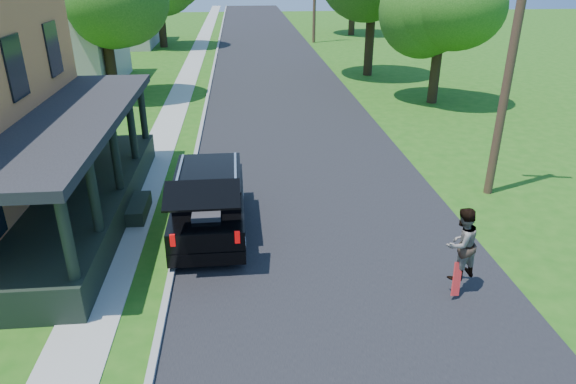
{
  "coord_description": "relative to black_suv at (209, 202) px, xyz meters",
  "views": [
    {
      "loc": [
        -2.21,
        -7.92,
        6.95
      ],
      "look_at": [
        -1.2,
        3.0,
        1.95
      ],
      "focal_mm": 32.0,
      "sensor_mm": 36.0,
      "label": 1
    }
  ],
  "objects": [
    {
      "name": "ground",
      "position": [
        3.2,
        -4.9,
        -0.87
      ],
      "size": [
        140.0,
        140.0,
        0.0
      ],
      "primitive_type": "plane",
      "color": "#1D5511",
      "rests_on": "ground"
    },
    {
      "name": "street",
      "position": [
        3.2,
        15.1,
        -0.87
      ],
      "size": [
        8.0,
        120.0,
        0.02
      ],
      "primitive_type": "cube",
      "color": "black",
      "rests_on": "ground"
    },
    {
      "name": "curb",
      "position": [
        -0.85,
        15.1,
        -0.87
      ],
      "size": [
        0.15,
        120.0,
        0.12
      ],
      "primitive_type": "cube",
      "color": "gray",
      "rests_on": "ground"
    },
    {
      "name": "sidewalk",
      "position": [
        -2.4,
        15.1,
        -0.87
      ],
      "size": [
        1.3,
        120.0,
        0.03
      ],
      "primitive_type": "cube",
      "color": "#9FA097",
      "rests_on": "ground"
    },
    {
      "name": "neighbor_house_mid",
      "position": [
        -10.3,
        19.1,
        3.32
      ],
      "size": [
        12.78,
        12.78,
        8.3
      ],
      "color": "#A29F8F",
      "rests_on": "ground"
    },
    {
      "name": "black_suv",
      "position": [
        0.0,
        0.0,
        0.0
      ],
      "size": [
        1.91,
        4.9,
        2.28
      ],
      "rotation": [
        0.0,
        0.0,
        0.01
      ],
      "color": "black",
      "rests_on": "ground"
    },
    {
      "name": "skateboarder",
      "position": [
        5.7,
        -3.4,
        0.35
      ],
      "size": [
        1.03,
        0.94,
        1.72
      ],
      "rotation": [
        0.0,
        0.0,
        3.57
      ],
      "color": "black",
      "rests_on": "ground"
    },
    {
      "name": "skateboard",
      "position": [
        5.59,
        -3.68,
        -0.41
      ],
      "size": [
        0.29,
        0.3,
        0.77
      ],
      "rotation": [
        0.0,
        0.0,
        0.23
      ],
      "color": "red",
      "rests_on": "ground"
    },
    {
      "name": "tree_right_near",
      "position": [
        10.99,
        13.09,
        4.17
      ],
      "size": [
        5.27,
        5.26,
        7.7
      ],
      "rotation": [
        0.0,
        0.0,
        -0.09
      ],
      "color": "black",
      "rests_on": "ground"
    },
    {
      "name": "utility_pole_near",
      "position": [
        8.87,
        1.72,
        3.81
      ],
      "size": [
        1.62,
        0.46,
        9.08
      ],
      "rotation": [
        0.0,
        0.0,
        -0.21
      ],
      "color": "#4D2F24",
      "rests_on": "ground"
    }
  ]
}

